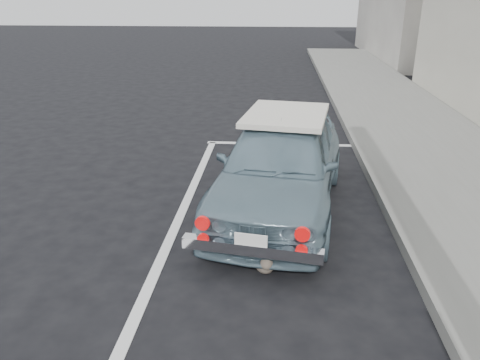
# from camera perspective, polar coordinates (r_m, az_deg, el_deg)

# --- Properties ---
(pline_front) EXTENTS (3.00, 0.12, 0.01)m
(pline_front) POSITION_cam_1_polar(r_m,az_deg,el_deg) (9.20, 5.36, 4.38)
(pline_front) COLOR silver
(pline_front) RESTS_ON ground
(pline_side) EXTENTS (0.12, 7.00, 0.01)m
(pline_side) POSITION_cam_1_polar(r_m,az_deg,el_deg) (6.08, -7.72, -5.29)
(pline_side) COLOR silver
(pline_side) RESTS_ON ground
(retro_coupe) EXTENTS (2.08, 3.95, 1.28)m
(retro_coupe) POSITION_cam_1_polar(r_m,az_deg,el_deg) (6.26, 4.97, 2.07)
(retro_coupe) COLOR slate
(retro_coupe) RESTS_ON ground
(cat) EXTENTS (0.28, 0.51, 0.27)m
(cat) POSITION_cam_1_polar(r_m,az_deg,el_deg) (5.02, 3.05, -9.85)
(cat) COLOR #736857
(cat) RESTS_ON ground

